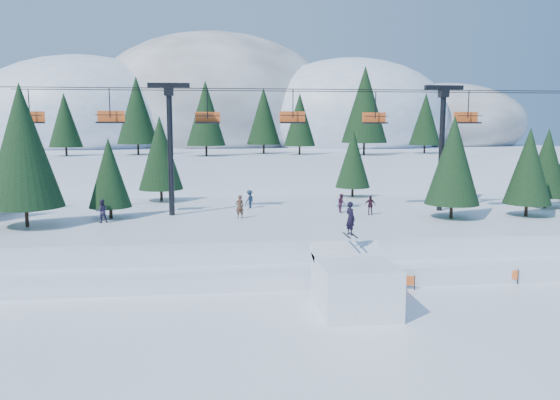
{
  "coord_description": "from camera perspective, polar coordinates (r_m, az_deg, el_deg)",
  "views": [
    {
      "loc": [
        -5.29,
        -25.29,
        9.43
      ],
      "look_at": [
        -1.75,
        6.0,
        5.2
      ],
      "focal_mm": 35.0,
      "sensor_mm": 36.0,
      "label": 1
    }
  ],
  "objects": [
    {
      "name": "banner_near",
      "position": [
        32.86,
        11.42,
        -8.2
      ],
      "size": [
        2.77,
        0.78,
        0.9
      ],
      "color": "black",
      "rests_on": "ground"
    },
    {
      "name": "banner_far",
      "position": [
        36.01,
        21.38,
        -7.18
      ],
      "size": [
        2.65,
        1.13,
        0.9
      ],
      "color": "black",
      "rests_on": "ground"
    },
    {
      "name": "ground",
      "position": [
        27.5,
        5.16,
        -12.44
      ],
      "size": [
        160.0,
        160.0,
        0.0
      ],
      "primitive_type": "plane",
      "color": "white",
      "rests_on": "ground"
    },
    {
      "name": "mountain_ridge",
      "position": [
        98.62,
        -6.38,
        7.73
      ],
      "size": [
        119.0,
        60.39,
        26.46
      ],
      "color": "white",
      "rests_on": "ground"
    },
    {
      "name": "berm",
      "position": [
        34.85,
        2.52,
        -7.12
      ],
      "size": [
        70.0,
        6.0,
        1.1
      ],
      "primitive_type": "cube",
      "color": "white",
      "rests_on": "ground"
    },
    {
      "name": "conifer_stand",
      "position": [
        44.64,
        2.26,
        4.67
      ],
      "size": [
        61.22,
        18.11,
        9.95
      ],
      "color": "black",
      "rests_on": "mid_shelf"
    },
    {
      "name": "distant_skiers",
      "position": [
        44.82,
        1.97,
        -0.17
      ],
      "size": [
        32.38,
        8.72,
        1.82
      ],
      "color": "#371826",
      "rests_on": "mid_shelf"
    },
    {
      "name": "mid_shelf",
      "position": [
        44.37,
        0.51,
        -2.97
      ],
      "size": [
        70.0,
        22.0,
        2.5
      ],
      "primitive_type": "cube",
      "color": "white",
      "rests_on": "ground"
    },
    {
      "name": "jump_kicker",
      "position": [
        28.85,
        7.76,
        -8.58
      ],
      "size": [
        3.8,
        5.17,
        5.46
      ],
      "color": "white",
      "rests_on": "ground"
    },
    {
      "name": "chairlift",
      "position": [
        43.74,
        1.39,
        7.51
      ],
      "size": [
        46.0,
        3.21,
        10.28
      ],
      "color": "black",
      "rests_on": "mid_shelf"
    }
  ]
}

